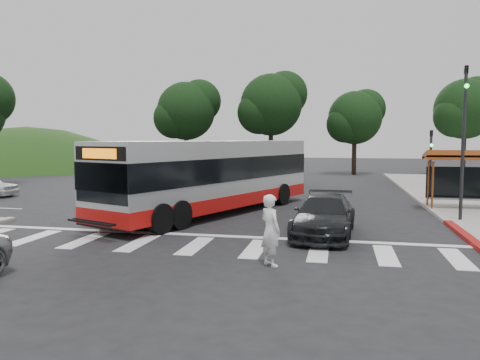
# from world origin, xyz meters

# --- Properties ---
(ground) EXTENTS (140.00, 140.00, 0.00)m
(ground) POSITION_xyz_m (0.00, 0.00, 0.00)
(ground) COLOR black
(ground) RESTS_ON ground
(sidewalk_east) EXTENTS (4.00, 40.00, 0.12)m
(sidewalk_east) POSITION_xyz_m (11.00, 8.00, 0.06)
(sidewalk_east) COLOR gray
(sidewalk_east) RESTS_ON ground
(curb_east) EXTENTS (0.30, 40.00, 0.15)m
(curb_east) POSITION_xyz_m (9.00, 8.00, 0.07)
(curb_east) COLOR #9E9991
(curb_east) RESTS_ON ground
(curb_east_red) EXTENTS (0.32, 6.00, 0.15)m
(curb_east_red) POSITION_xyz_m (9.00, -2.00, 0.08)
(curb_east_red) COLOR maroon
(curb_east_red) RESTS_ON ground
(hillside_nw) EXTENTS (44.00, 44.00, 10.00)m
(hillside_nw) POSITION_xyz_m (-32.00, 30.00, 0.00)
(hillside_nw) COLOR #233A12
(hillside_nw) RESTS_ON ground
(crosswalk_ladder) EXTENTS (18.00, 2.60, 0.01)m
(crosswalk_ladder) POSITION_xyz_m (0.00, -5.00, 0.01)
(crosswalk_ladder) COLOR silver
(crosswalk_ladder) RESTS_ON ground
(bus_shelter) EXTENTS (4.20, 1.60, 2.86)m
(bus_shelter) POSITION_xyz_m (10.80, 5.10, 2.35)
(bus_shelter) COLOR #954318
(bus_shelter) RESTS_ON sidewalk_east
(traffic_signal_ne_tall) EXTENTS (0.18, 0.37, 6.50)m
(traffic_signal_ne_tall) POSITION_xyz_m (9.60, 1.49, 3.88)
(traffic_signal_ne_tall) COLOR black
(traffic_signal_ne_tall) RESTS_ON ground
(traffic_signal_ne_short) EXTENTS (0.18, 0.37, 4.00)m
(traffic_signal_ne_short) POSITION_xyz_m (9.60, 8.49, 2.48)
(traffic_signal_ne_short) COLOR black
(traffic_signal_ne_short) RESTS_ON ground
(tree_ne_a) EXTENTS (6.16, 5.74, 9.30)m
(tree_ne_a) POSITION_xyz_m (16.08, 28.06, 6.39)
(tree_ne_a) COLOR black
(tree_ne_a) RESTS_ON parking_lot
(tree_north_a) EXTENTS (6.60, 6.15, 10.17)m
(tree_north_a) POSITION_xyz_m (-1.92, 26.07, 6.92)
(tree_north_a) COLOR black
(tree_north_a) RESTS_ON ground
(tree_north_b) EXTENTS (5.72, 5.33, 8.43)m
(tree_north_b) POSITION_xyz_m (6.07, 28.06, 5.66)
(tree_north_b) COLOR black
(tree_north_b) RESTS_ON ground
(tree_north_c) EXTENTS (6.16, 5.74, 9.30)m
(tree_north_c) POSITION_xyz_m (-9.92, 24.06, 6.29)
(tree_north_c) COLOR black
(tree_north_c) RESTS_ON ground
(transit_bus) EXTENTS (7.60, 13.30, 3.41)m
(transit_bus) POSITION_xyz_m (-1.20, 1.74, 1.70)
(transit_bus) COLOR #A5A8AA
(transit_bus) RESTS_ON ground
(pedestrian) EXTENTS (0.85, 0.85, 1.99)m
(pedestrian) POSITION_xyz_m (2.75, -6.85, 0.99)
(pedestrian) COLOR white
(pedestrian) RESTS_ON ground
(dark_sedan) EXTENTS (2.40, 5.16, 1.46)m
(dark_sedan) POSITION_xyz_m (4.08, -2.40, 0.73)
(dark_sedan) COLOR black
(dark_sedan) RESTS_ON ground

